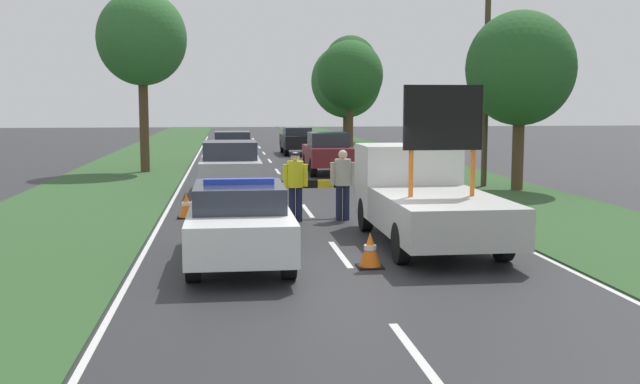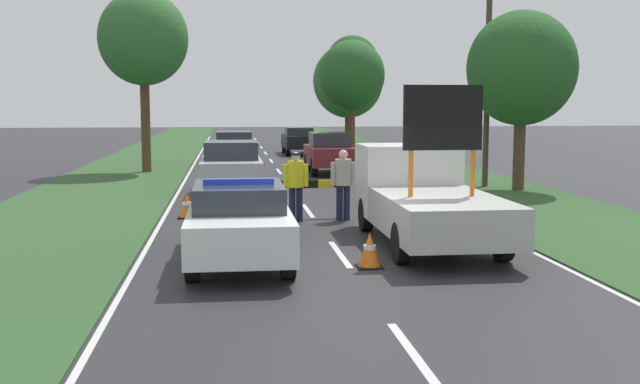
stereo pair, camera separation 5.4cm
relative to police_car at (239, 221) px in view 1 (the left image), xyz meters
The scene contains 21 objects.
ground_plane 2.23m from the police_car, 20.79° to the right, with size 160.00×160.00×0.00m, color #28282B.
lane_markings 17.18m from the police_car, 83.45° to the left, with size 7.73×72.29×0.01m.
grass_verge_left 19.77m from the police_car, 102.91° to the left, with size 4.91×120.00×0.03m.
grass_verge_right 20.99m from the police_car, 66.61° to the left, with size 4.91×120.00×0.03m.
police_car is the anchor object (origin of this frame).
work_truck 4.24m from the police_car, 22.42° to the left, with size 2.18×5.58×3.28m.
road_barrier 5.55m from the police_car, 72.33° to the left, with size 2.48×0.08×0.97m.
police_officer 4.86m from the police_car, 72.44° to the left, with size 0.62×0.40×1.74m.
pedestrian_civilian 5.44m from the police_car, 60.61° to the left, with size 0.64×0.40×1.77m.
traffic_cone_near_police 5.75m from the police_car, 102.72° to the left, with size 0.47×0.47×0.64m.
traffic_cone_centre_front 2.47m from the police_car, 17.49° to the right, with size 0.46×0.46×0.64m.
queued_car_sedan_silver 10.83m from the police_car, 90.55° to the left, with size 1.93×4.32×1.70m.
queued_car_wagon_maroon 17.61m from the police_car, 76.96° to the left, with size 1.76×3.90×1.72m.
queued_car_suv_grey 22.83m from the police_car, 89.83° to the left, with size 1.89×4.37×1.57m.
queued_car_sedan_black 29.58m from the police_car, 82.58° to the left, with size 1.70×4.51×1.55m.
roadside_tree_near_left 14.41m from the police_car, 47.48° to the left, with size 3.61×3.61×5.98m.
roadside_tree_near_right 30.88m from the police_car, 76.80° to the left, with size 3.85×3.85×6.59m.
roadside_tree_mid_left 42.33m from the police_car, 78.23° to the left, with size 5.15×5.15×7.25m.
roadside_tree_mid_right 32.96m from the police_car, 77.00° to the left, with size 3.22×3.22×7.02m.
roadside_tree_far_left 19.63m from the police_car, 101.08° to the left, with size 3.73×3.73×7.57m.
utility_pole 14.93m from the police_car, 52.89° to the left, with size 1.20×0.20×8.33m.
Camera 1 is at (-2.17, -12.94, 2.93)m, focal length 42.00 mm.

